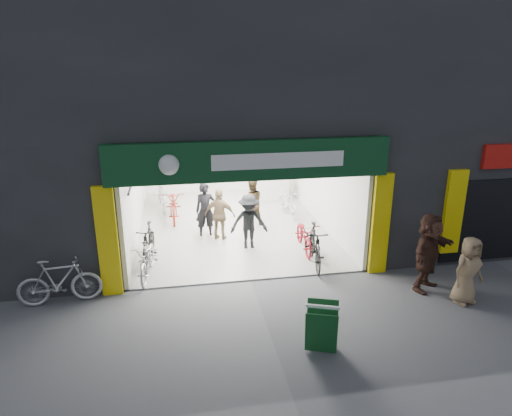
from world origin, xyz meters
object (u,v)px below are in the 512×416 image
object	(u,v)px
bike_left_front	(148,259)
parked_bike	(59,281)
pedestrian_near	(468,270)
sandwich_board	(322,327)
bike_right_front	(315,246)

from	to	relation	value
bike_left_front	parked_bike	xyz separation A→B (m)	(-1.85, -1.02, 0.07)
parked_bike	pedestrian_near	world-z (taller)	pedestrian_near
sandwich_board	bike_left_front	bearing A→B (deg)	152.33
parked_bike	sandwich_board	bearing A→B (deg)	-122.69
bike_left_front	parked_bike	bearing A→B (deg)	-144.78
parked_bike	pedestrian_near	size ratio (longest dim) A/B	1.15
bike_left_front	pedestrian_near	world-z (taller)	pedestrian_near
bike_right_front	pedestrian_near	distance (m)	3.66
bike_left_front	sandwich_board	bearing A→B (deg)	-41.87
bike_left_front	sandwich_board	world-z (taller)	sandwich_board
bike_right_front	sandwich_board	size ratio (longest dim) A/B	2.00
bike_left_front	parked_bike	size ratio (longest dim) A/B	0.99
bike_left_front	bike_right_front	size ratio (longest dim) A/B	0.98
parked_bike	sandwich_board	distance (m)	5.80
parked_bike	sandwich_board	world-z (taller)	parked_bike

